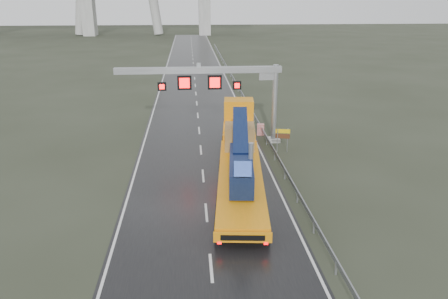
{
  "coord_description": "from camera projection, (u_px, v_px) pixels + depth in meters",
  "views": [
    {
      "loc": [
        -0.83,
        -20.76,
        12.94
      ],
      "look_at": [
        1.36,
        6.9,
        3.2
      ],
      "focal_mm": 35.0,
      "sensor_mm": 36.0,
      "label": 1
    }
  ],
  "objects": [
    {
      "name": "guardrail",
      "position": [
        248.0,
        105.0,
        52.31
      ],
      "size": [
        0.2,
        140.0,
        1.4
      ],
      "primitive_type": null,
      "color": "gray",
      "rests_on": "ground"
    },
    {
      "name": "ground",
      "position": [
        209.0,
        247.0,
        23.88
      ],
      "size": [
        400.0,
        400.0,
        0.0
      ],
      "primitive_type": "plane",
      "color": "#2A2F20",
      "rests_on": "ground"
    },
    {
      "name": "sign_gantry",
      "position": [
        223.0,
        83.0,
        39.1
      ],
      "size": [
        14.9,
        1.2,
        7.42
      ],
      "color": "#9D9C98",
      "rests_on": "ground"
    },
    {
      "name": "striped_barrier",
      "position": [
        260.0,
        130.0,
        42.93
      ],
      "size": [
        0.73,
        0.46,
        1.15
      ],
      "primitive_type": "cube",
      "rotation": [
        0.0,
        0.0,
        -0.14
      ],
      "color": "red",
      "rests_on": "ground"
    },
    {
      "name": "exit_sign_pair",
      "position": [
        283.0,
        136.0,
        37.89
      ],
      "size": [
        1.24,
        0.32,
        2.15
      ],
      "rotation": [
        0.0,
        0.0,
        -0.22
      ],
      "color": "gray",
      "rests_on": "ground"
    },
    {
      "name": "heavy_haul_truck",
      "position": [
        240.0,
        147.0,
        34.03
      ],
      "size": [
        4.94,
        20.65,
        4.81
      ],
      "rotation": [
        0.0,
        0.0,
        -0.1
      ],
      "color": "orange",
      "rests_on": "ground"
    },
    {
      "name": "road",
      "position": [
        196.0,
        94.0,
        61.49
      ],
      "size": [
        11.0,
        200.0,
        0.02
      ],
      "primitive_type": "cube",
      "color": "black",
      "rests_on": "ground"
    }
  ]
}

